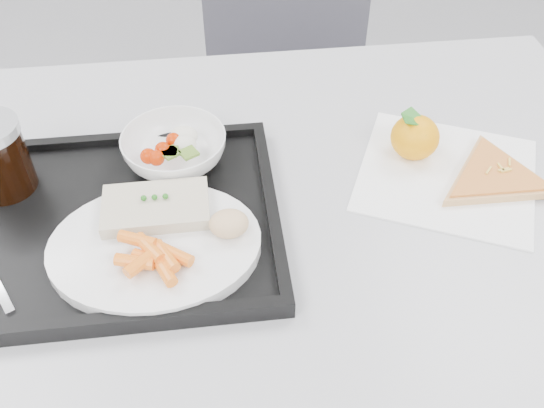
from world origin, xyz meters
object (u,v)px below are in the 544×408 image
chair (292,64)px  dinner_plate (155,246)px  table (249,235)px  salad_bowl (175,149)px  tray (112,223)px  tangerine (415,137)px  pizza_slice (494,177)px

chair → dinner_plate: size_ratio=3.44×
table → salad_bowl: size_ratio=7.89×
chair → tray: (-0.35, -0.72, 0.22)m
tangerine → pizza_slice: size_ratio=0.31×
table → pizza_slice: pizza_slice is taller
chair → tangerine: (0.09, -0.62, 0.25)m
pizza_slice → table: bearing=-179.9°
tray → salad_bowl: (0.09, 0.11, 0.03)m
tangerine → pizza_slice: 0.13m
tray → tangerine: (0.45, 0.10, 0.03)m
table → pizza_slice: (0.36, 0.00, 0.08)m
tangerine → dinner_plate: bearing=-157.1°
tangerine → pizza_slice: tangerine is taller
table → salad_bowl: (-0.10, 0.09, 0.11)m
salad_bowl → pizza_slice: size_ratio=0.56×
chair → salad_bowl: size_ratio=6.11×
table → tangerine: tangerine is taller
chair → dinner_plate: chair is taller
table → dinner_plate: bearing=-145.0°
chair → pizza_slice: (0.19, -0.69, 0.22)m
table → salad_bowl: salad_bowl is taller
table → tray: bearing=-172.2°
chair → tangerine: bearing=-81.6°
chair → salad_bowl: 0.71m
tray → salad_bowl: bearing=51.3°
dinner_plate → tangerine: (0.38, 0.16, 0.01)m
table → pizza_slice: bearing=0.1°
salad_bowl → pizza_slice: salad_bowl is taller
table → tray: size_ratio=2.67×
tangerine → chair: bearing=98.4°
table → tray: tray is taller
table → chair: (0.17, 0.69, -0.15)m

